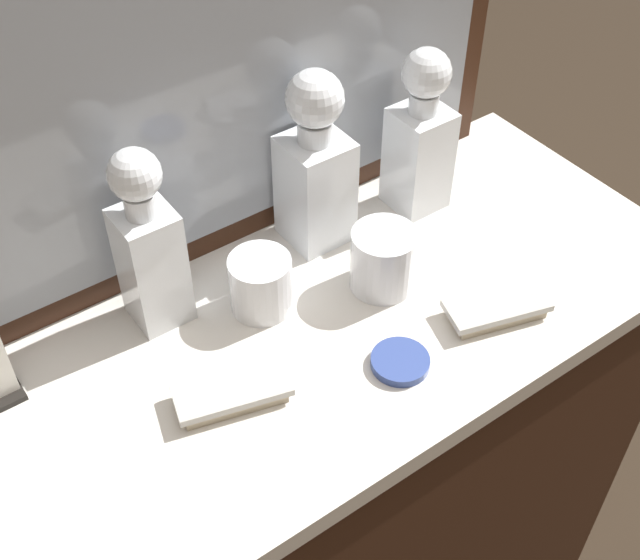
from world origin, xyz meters
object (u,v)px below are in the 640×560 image
crystal_decanter_left (419,146)px  crystal_tumbler_right (261,286)px  porcelain_dish (400,362)px  crystal_decanter_far_left (150,255)px  crystal_decanter_rear (315,175)px  silver_brush_right (496,309)px  crystal_tumbler_left (383,262)px  silver_brush_center (232,393)px

crystal_decanter_left → crystal_tumbler_right: crystal_decanter_left is taller
crystal_decanter_left → porcelain_dish: crystal_decanter_left is taller
crystal_decanter_far_left → porcelain_dish: crystal_decanter_far_left is taller
crystal_decanter_rear → silver_brush_right: 0.31m
crystal_tumbler_right → porcelain_dish: (0.08, -0.19, -0.03)m
crystal_decanter_far_left → silver_brush_right: (0.36, -0.26, -0.09)m
crystal_decanter_rear → porcelain_dish: crystal_decanter_rear is taller
crystal_decanter_far_left → silver_brush_right: 0.46m
crystal_decanter_rear → crystal_tumbler_left: crystal_decanter_rear is taller
crystal_tumbler_right → crystal_decanter_far_left: bearing=150.6°
crystal_decanter_far_left → porcelain_dish: 0.34m
crystal_decanter_left → porcelain_dish: bearing=-133.2°
crystal_decanter_far_left → silver_brush_right: bearing=-36.0°
crystal_decanter_far_left → crystal_tumbler_right: crystal_decanter_far_left is taller
crystal_tumbler_left → porcelain_dish: crystal_tumbler_left is taller
crystal_tumbler_left → silver_brush_center: size_ratio=0.60×
silver_brush_center → silver_brush_right: (0.36, -0.08, 0.00)m
crystal_decanter_rear → silver_brush_right: crystal_decanter_rear is taller
crystal_decanter_rear → crystal_tumbler_right: bearing=-151.5°
crystal_decanter_far_left → crystal_tumbler_left: (0.28, -0.13, -0.06)m
crystal_decanter_left → silver_brush_right: crystal_decanter_left is taller
crystal_decanter_left → crystal_tumbler_right: size_ratio=3.08×
crystal_tumbler_left → crystal_tumbler_right: (-0.16, 0.06, -0.00)m
silver_brush_right → porcelain_dish: (-0.16, 0.01, -0.01)m
crystal_decanter_left → silver_brush_center: (-0.43, -0.16, -0.09)m
crystal_decanter_rear → crystal_tumbler_left: 0.15m
crystal_decanter_left → silver_brush_center: crystal_decanter_left is taller
crystal_tumbler_left → silver_brush_right: crystal_tumbler_left is taller
crystal_tumbler_left → crystal_decanter_far_left: bearing=155.2°
crystal_tumbler_left → silver_brush_right: size_ratio=0.61×
silver_brush_right → crystal_tumbler_left: bearing=122.3°
porcelain_dish → crystal_decanter_far_left: bearing=128.5°
crystal_decanter_rear → porcelain_dish: 0.29m
silver_brush_right → porcelain_dish: bearing=177.4°
silver_brush_center → crystal_decanter_rear: bearing=36.4°
silver_brush_center → silver_brush_right: same height
crystal_decanter_left → porcelain_dish: 0.34m
crystal_decanter_rear → crystal_tumbler_left: size_ratio=2.98×
crystal_tumbler_left → crystal_decanter_rear: bearing=95.8°
crystal_tumbler_left → porcelain_dish: (-0.07, -0.13, -0.04)m
crystal_tumbler_right → crystal_tumbler_left: bearing=-21.0°
porcelain_dish → crystal_tumbler_right: bearing=114.2°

